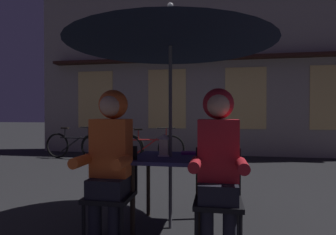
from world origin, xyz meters
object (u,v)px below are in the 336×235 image
(bicycle_second, at_px, (112,147))
(bicycle_third, at_px, (150,148))
(cafe_table, at_px, (170,166))
(book, at_px, (191,153))
(person_right_hooded, at_px, (218,153))
(chair_right, at_px, (218,193))
(lantern, at_px, (164,144))
(person_left_hooded, at_px, (110,150))
(patio_umbrella, at_px, (170,27))
(bicycle_nearest, at_px, (75,145))
(chair_left, at_px, (113,188))

(bicycle_second, xyz_separation_m, bicycle_third, (1.00, -0.06, 0.00))
(cafe_table, bearing_deg, book, 46.92)
(cafe_table, distance_m, person_right_hooded, 0.67)
(chair_right, bearing_deg, lantern, 145.42)
(chair_right, distance_m, person_left_hooded, 1.03)
(cafe_table, relative_size, book, 3.70)
(lantern, xyz_separation_m, person_left_hooded, (-0.41, -0.43, -0.01))
(bicycle_second, bearing_deg, book, -57.26)
(cafe_table, bearing_deg, patio_umbrella, 0.00)
(cafe_table, xyz_separation_m, book, (0.19, 0.20, 0.11))
(lantern, relative_size, person_left_hooded, 0.17)
(lantern, distance_m, bicycle_nearest, 5.01)
(person_left_hooded, relative_size, bicycle_second, 0.83)
(cafe_table, distance_m, book, 0.30)
(bicycle_nearest, xyz_separation_m, bicycle_second, (1.07, -0.13, 0.00))
(person_left_hooded, height_order, book, person_left_hooded)
(person_right_hooded, bearing_deg, bicycle_third, 111.02)
(patio_umbrella, xyz_separation_m, chair_left, (-0.48, -0.37, -1.57))
(bicycle_nearest, distance_m, bicycle_third, 2.08)
(book, bearing_deg, person_left_hooded, -142.16)
(person_right_hooded, relative_size, bicycle_third, 0.85)
(bicycle_third, bearing_deg, lantern, -74.27)
(chair_left, xyz_separation_m, person_left_hooded, (-0.00, -0.06, 0.36))
(patio_umbrella, height_order, bicycle_third, patio_umbrella)
(patio_umbrella, height_order, person_right_hooded, patio_umbrella)
(cafe_table, height_order, bicycle_third, bicycle_third)
(cafe_table, height_order, chair_right, chair_right)
(chair_right, distance_m, book, 0.69)
(patio_umbrella, distance_m, person_right_hooded, 1.37)
(patio_umbrella, distance_m, book, 1.34)
(person_right_hooded, height_order, bicycle_third, person_right_hooded)
(patio_umbrella, distance_m, chair_right, 1.68)
(cafe_table, bearing_deg, chair_left, -142.45)
(book, bearing_deg, chair_right, -68.45)
(cafe_table, distance_m, bicycle_third, 3.88)
(cafe_table, relative_size, lantern, 3.20)
(lantern, relative_size, bicycle_third, 0.14)
(lantern, height_order, book, lantern)
(book, bearing_deg, chair_left, -144.85)
(chair_right, relative_size, bicycle_third, 0.53)
(bicycle_third, bearing_deg, bicycle_nearest, 174.69)
(person_right_hooded, bearing_deg, bicycle_second, 121.62)
(lantern, relative_size, bicycle_second, 0.14)
(patio_umbrella, xyz_separation_m, bicycle_second, (-2.10, 3.77, -1.71))
(patio_umbrella, distance_m, lantern, 1.20)
(chair_right, xyz_separation_m, person_left_hooded, (-0.96, -0.06, 0.36))
(person_right_hooded, height_order, bicycle_nearest, person_right_hooded)
(bicycle_third, bearing_deg, chair_left, -81.24)
(cafe_table, distance_m, lantern, 0.23)
(bicycle_nearest, height_order, book, bicycle_nearest)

